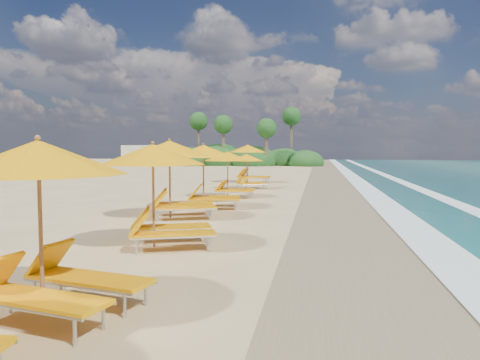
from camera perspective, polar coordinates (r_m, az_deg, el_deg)
name	(u,v)px	position (r m, az deg, el deg)	size (l,w,h in m)	color
ground	(240,213)	(16.30, 0.00, -4.21)	(160.00, 160.00, 0.00)	tan
wet_sand	(354,216)	(16.10, 14.21, -4.42)	(4.00, 160.00, 0.01)	#8D7954
surf_foam	(436,217)	(16.53, 23.61, -4.34)	(4.00, 160.00, 0.01)	white
station_1	(51,214)	(6.82, -22.84, -4.03)	(3.05, 2.92, 2.52)	olive
station_2	(162,188)	(10.76, -9.89, -0.99)	(3.23, 3.18, 2.50)	olive
station_3	(176,173)	(15.20, -8.11, 0.82)	(3.43, 3.37, 2.67)	olive
station_4	(208,172)	(17.60, -4.01, 1.05)	(3.04, 2.89, 2.55)	olive
station_5	(231,171)	(21.44, -1.13, 1.14)	(2.42, 2.24, 2.25)	olive
station_6	(249,169)	(26.03, 1.12, 1.43)	(2.77, 2.77, 2.07)	olive
station_7	(251,161)	(30.59, 1.34, 2.42)	(3.04, 2.86, 2.65)	olive
treeline	(226,158)	(62.72, -1.78, 2.78)	(25.80, 8.80, 9.74)	#163D14
beach_building	(150,155)	(68.53, -11.29, 3.15)	(7.00, 5.00, 2.80)	beige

